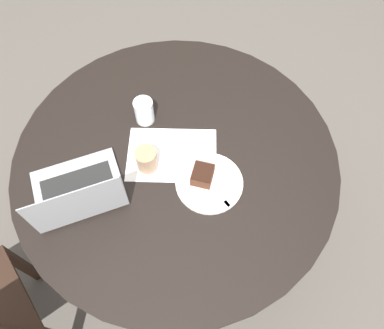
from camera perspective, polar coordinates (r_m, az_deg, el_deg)
ground_plane at (r=2.09m, az=-1.76°, el=-8.65°), size 12.00×12.00×0.00m
dining_table at (r=1.56m, az=-2.34°, el=-1.20°), size 1.25×1.25×0.71m
paper_document at (r=1.44m, az=-3.08°, el=1.51°), size 0.39×0.32×0.00m
plate at (r=1.38m, az=2.64°, el=-2.80°), size 0.25×0.25×0.01m
cake_slice at (r=1.36m, az=1.61°, el=-1.59°), size 0.10×0.11×0.05m
fork at (r=1.35m, az=3.92°, el=-4.37°), size 0.09×0.16×0.00m
coffee_glass at (r=1.38m, az=-6.94°, el=0.72°), size 0.08×0.08×0.10m
water_glass at (r=1.50m, az=-7.30°, el=8.08°), size 0.08×0.08×0.11m
laptop at (r=1.39m, az=-16.91°, el=-4.06°), size 0.34×0.29×0.22m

